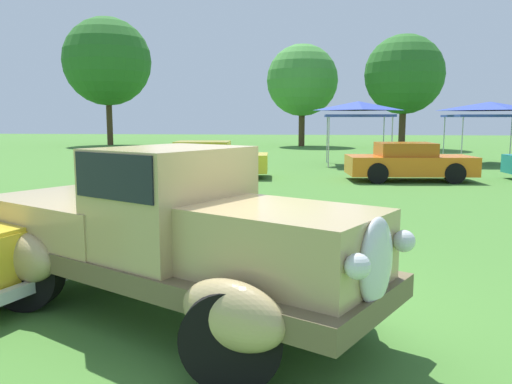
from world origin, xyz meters
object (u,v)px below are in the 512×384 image
object	(u,v)px
show_car_yellow	(207,160)
show_car_orange	(409,162)
canopy_tent_center_field	(490,108)
feature_pickup_truck	(166,231)
canopy_tent_left_field	(358,108)

from	to	relation	value
show_car_yellow	show_car_orange	distance (m)	6.63
show_car_yellow	canopy_tent_center_field	xyz separation A→B (m)	(11.20, 6.53, 1.83)
feature_pickup_truck	show_car_orange	world-z (taller)	feature_pickup_truck
canopy_tent_center_field	feature_pickup_truck	bearing A→B (deg)	-115.65
show_car_yellow	canopy_tent_left_field	world-z (taller)	canopy_tent_left_field
feature_pickup_truck	canopy_tent_left_field	bearing A→B (deg)	79.36
canopy_tent_left_field	canopy_tent_center_field	size ratio (longest dim) A/B	0.83
show_car_yellow	show_car_orange	bearing A→B (deg)	-2.39
show_car_yellow	canopy_tent_center_field	bearing A→B (deg)	30.27
show_car_yellow	canopy_tent_center_field	world-z (taller)	canopy_tent_center_field
show_car_yellow	canopy_tent_left_field	bearing A→B (deg)	43.94
feature_pickup_truck	canopy_tent_center_field	xyz separation A→B (m)	(9.04, 18.81, 1.55)
show_car_yellow	show_car_orange	xyz separation A→B (m)	(6.63, -0.28, -0.00)
show_car_orange	canopy_tent_center_field	bearing A→B (deg)	56.14
show_car_orange	canopy_tent_center_field	xyz separation A→B (m)	(4.57, 6.81, 1.83)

